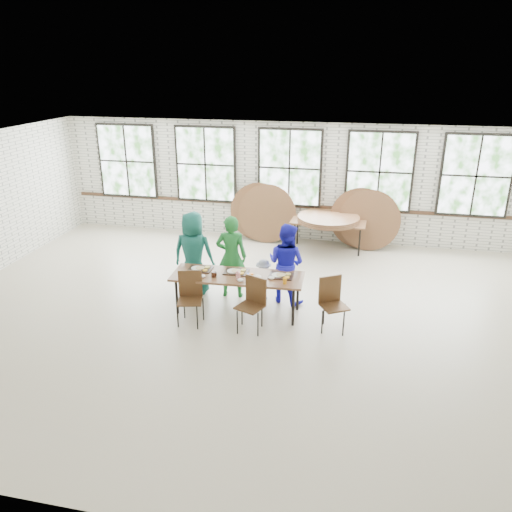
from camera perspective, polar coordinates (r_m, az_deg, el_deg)
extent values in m
plane|color=#B2A78E|center=(9.22, -0.52, -6.98)|extent=(12.00, 12.00, 0.00)
plane|color=white|center=(8.23, -0.59, 11.72)|extent=(12.00, 12.00, 0.00)
plane|color=silver|center=(12.87, 3.86, 8.43)|extent=(12.00, 0.00, 12.00)
plane|color=silver|center=(4.81, -12.80, -16.09)|extent=(12.00, 0.00, 12.00)
cube|color=#422819|center=(12.99, 3.78, 5.82)|extent=(11.80, 0.05, 0.08)
cube|color=black|center=(14.04, -14.50, 10.47)|extent=(1.62, 0.05, 1.97)
cube|color=white|center=(14.01, -14.57, 10.44)|extent=(1.50, 0.01, 1.85)
cube|color=black|center=(13.22, -5.77, 10.38)|extent=(1.62, 0.05, 1.97)
cube|color=white|center=(13.19, -5.81, 10.35)|extent=(1.50, 0.01, 1.85)
cube|color=black|center=(12.73, 3.86, 10.01)|extent=(1.62, 0.05, 1.97)
cube|color=white|center=(12.70, 3.84, 9.98)|extent=(1.50, 0.01, 1.85)
cube|color=black|center=(12.61, 13.93, 9.33)|extent=(1.62, 0.05, 1.97)
cube|color=white|center=(12.58, 13.93, 9.30)|extent=(1.50, 0.01, 1.85)
cube|color=black|center=(12.88, 23.83, 8.38)|extent=(1.62, 0.05, 1.97)
cube|color=white|center=(12.84, 23.86, 8.35)|extent=(1.50, 0.01, 1.85)
cube|color=brown|center=(9.11, -2.14, -2.34)|extent=(2.43, 0.90, 0.04)
cylinder|color=black|center=(9.31, -9.04, -4.56)|extent=(0.05, 0.05, 0.70)
cylinder|color=black|center=(9.82, -7.82, -3.07)|extent=(0.05, 0.05, 0.70)
cylinder|color=black|center=(8.82, 4.28, -5.90)|extent=(0.05, 0.05, 0.70)
cylinder|color=black|center=(9.35, 4.79, -4.24)|extent=(0.05, 0.05, 0.70)
cube|color=#482D18|center=(8.88, -7.56, -5.11)|extent=(0.50, 0.49, 0.03)
cube|color=#482D18|center=(8.94, -7.52, -3.13)|extent=(0.42, 0.13, 0.50)
cylinder|color=black|center=(8.90, -8.95, -6.79)|extent=(0.02, 0.02, 0.44)
cylinder|color=black|center=(9.18, -8.20, -5.81)|extent=(0.02, 0.02, 0.44)
cylinder|color=black|center=(8.78, -6.73, -7.05)|extent=(0.02, 0.02, 0.44)
cylinder|color=black|center=(9.07, -6.05, -6.06)|extent=(0.02, 0.02, 0.44)
cube|color=#482D18|center=(8.59, -0.72, -5.86)|extent=(0.54, 0.53, 0.03)
cube|color=#482D18|center=(8.62, 0.00, -3.90)|extent=(0.40, 0.19, 0.50)
cylinder|color=black|center=(8.59, -2.15, -7.61)|extent=(0.02, 0.02, 0.44)
cylinder|color=black|center=(8.88, -1.61, -6.57)|extent=(0.02, 0.02, 0.44)
cylinder|color=black|center=(8.52, 0.22, -7.86)|extent=(0.02, 0.02, 0.44)
cylinder|color=black|center=(8.81, 0.68, -6.80)|extent=(0.02, 0.02, 0.44)
cube|color=#482D18|center=(8.70, 8.93, -5.75)|extent=(0.57, 0.56, 0.03)
cube|color=#482D18|center=(8.74, 8.45, -3.77)|extent=(0.37, 0.24, 0.50)
cylinder|color=black|center=(8.67, 7.57, -7.52)|extent=(0.02, 0.02, 0.44)
cylinder|color=black|center=(8.97, 7.76, -6.48)|extent=(0.02, 0.02, 0.44)
cylinder|color=black|center=(8.66, 9.96, -7.71)|extent=(0.02, 0.02, 0.44)
cylinder|color=black|center=(8.96, 10.07, -6.67)|extent=(0.02, 0.02, 0.44)
imported|color=#175A4E|center=(9.92, -7.16, 0.32)|extent=(0.83, 0.54, 1.68)
imported|color=#1C6929|center=(9.71, -2.83, -0.08)|extent=(0.65, 0.46, 1.66)
imported|color=#142240|center=(9.74, 0.87, -2.68)|extent=(0.60, 0.46, 0.82)
imported|color=#1C1BBF|center=(9.52, 3.46, -0.83)|extent=(0.93, 0.84, 1.57)
cube|color=brown|center=(12.30, 8.26, 3.86)|extent=(1.83, 0.83, 0.04)
cylinder|color=black|center=(12.22, 4.42, 2.09)|extent=(0.04, 0.04, 0.70)
cylinder|color=black|center=(12.74, 4.76, 2.89)|extent=(0.04, 0.04, 0.70)
cylinder|color=black|center=(12.13, 11.74, 1.54)|extent=(0.04, 0.04, 0.70)
cylinder|color=black|center=(12.65, 11.79, 2.37)|extent=(0.04, 0.04, 0.70)
cube|color=black|center=(9.40, -6.41, -1.50)|extent=(0.44, 0.33, 0.02)
cube|color=black|center=(9.22, -2.27, -1.83)|extent=(0.44, 0.33, 0.02)
cube|color=black|center=(9.05, 2.88, -2.29)|extent=(0.44, 0.33, 0.02)
cylinder|color=black|center=(9.05, -4.85, -2.08)|extent=(0.09, 0.09, 0.09)
cube|color=red|center=(8.93, -2.06, -2.31)|extent=(0.07, 0.07, 0.11)
cylinder|color=blue|center=(8.94, -0.82, -2.30)|extent=(0.07, 0.07, 0.10)
cylinder|color=orange|center=(8.75, 3.31, -2.85)|extent=(0.07, 0.07, 0.11)
cylinder|color=white|center=(8.83, 0.06, -2.62)|extent=(0.17, 0.17, 0.10)
ellipsoid|color=white|center=(9.05, -6.16, -2.29)|extent=(0.11, 0.11, 0.05)
ellipsoid|color=white|center=(8.85, -1.80, -2.75)|extent=(0.11, 0.11, 0.05)
ellipsoid|color=white|center=(8.93, 1.78, -2.51)|extent=(0.11, 0.11, 0.05)
cylinder|color=brown|center=(12.29, 8.27, 4.04)|extent=(1.50, 1.50, 0.04)
cylinder|color=brown|center=(12.27, 8.28, 4.24)|extent=(1.50, 1.50, 0.04)
cylinder|color=brown|center=(12.26, 8.29, 4.44)|extent=(1.50, 1.50, 0.04)
cylinder|color=brown|center=(12.92, 0.32, 5.02)|extent=(1.50, 0.23, 1.49)
cylinder|color=brown|center=(12.78, 1.24, 4.84)|extent=(1.50, 0.32, 1.48)
cylinder|color=brown|center=(12.67, 11.84, 4.23)|extent=(1.50, 0.28, 1.49)
cylinder|color=brown|center=(12.58, 12.83, 4.02)|extent=(1.50, 0.40, 1.47)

